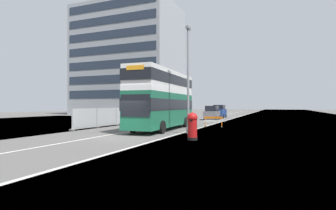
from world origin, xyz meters
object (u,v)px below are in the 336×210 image
Objects in this scene: roadworks_barrier at (213,121)px; double_decker_bus at (163,99)px; car_oncoming_near at (212,113)px; red_pillar_postbox at (192,125)px; lamppost_foreground at (188,83)px; car_receding_mid at (219,112)px.

double_decker_bus is at bearing -131.68° from roadworks_barrier.
car_oncoming_near is at bearing 103.79° from roadworks_barrier.
roadworks_barrier is 0.46× the size of car_oncoming_near.
double_decker_bus is 6.18× the size of roadworks_barrier.
red_pillar_postbox reaches higher than roadworks_barrier.
lamppost_foreground reaches higher than car_oncoming_near.
double_decker_bus is 1.36× the size of lamppost_foreground.
car_oncoming_near is at bearing 100.38° from red_pillar_postbox.
red_pillar_postbox is (4.67, -6.07, -1.82)m from double_decker_bus.
roadworks_barrier is 20.88m from car_receding_mid.
car_oncoming_near is (-3.01, 20.68, -2.88)m from lamppost_foreground.
lamppost_foreground reaches higher than red_pillar_postbox.
lamppost_foreground is 4.74× the size of red_pillar_postbox.
car_oncoming_near is at bearing 98.28° from lamppost_foreground.
lamppost_foreground is 2.06× the size of car_receding_mid.
double_decker_bus is 6.47× the size of red_pillar_postbox.
double_decker_bus is 18.15m from car_oncoming_near.
car_receding_mid is at bearing 92.16° from car_oncoming_near.
red_pillar_postbox is at bearing -52.41° from double_decker_bus.
lamppost_foreground is at bearing 112.25° from red_pillar_postbox.
double_decker_bus is 2.81× the size of car_receding_mid.
double_decker_bus reaches higher than car_oncoming_near.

